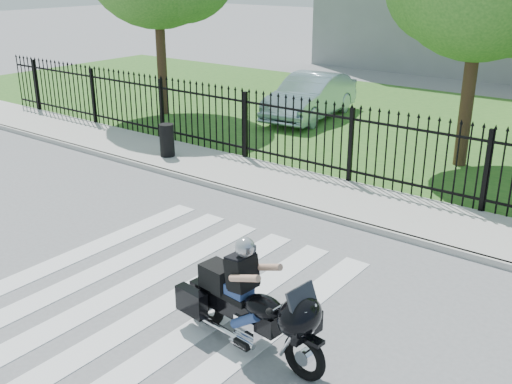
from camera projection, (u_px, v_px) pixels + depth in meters
The scene contains 9 objects.
ground at pixel (158, 290), 9.26m from camera, with size 120.00×120.00×0.00m, color slate.
crosswalk at pixel (158, 290), 9.26m from camera, with size 5.00×5.50×0.01m, color silver, non-canonical shape.
sidewalk at pixel (326, 195), 12.96m from camera, with size 40.00×2.00×0.12m, color #ADAAA3.
curb at pixel (300, 209), 12.22m from camera, with size 40.00×0.12×0.12m, color #ADAAA3.
grass_strip at pixel (445, 131), 18.19m from camera, with size 40.00×12.00×0.02m, color #295C1F.
iron_fence at pixel (350, 147), 13.41m from camera, with size 26.00×0.04×1.80m.
motorcycle_rider at pixel (248, 303), 7.69m from camera, with size 2.40×0.91×1.59m.
parked_car at pixel (310, 96), 19.51m from camera, with size 1.51×4.32×1.42m, color #A3C0CD.
litter_bin at pixel (167, 140), 15.29m from camera, with size 0.37×0.37×0.84m, color black.
Camera 1 is at (6.13, -5.55, 4.69)m, focal length 42.00 mm.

